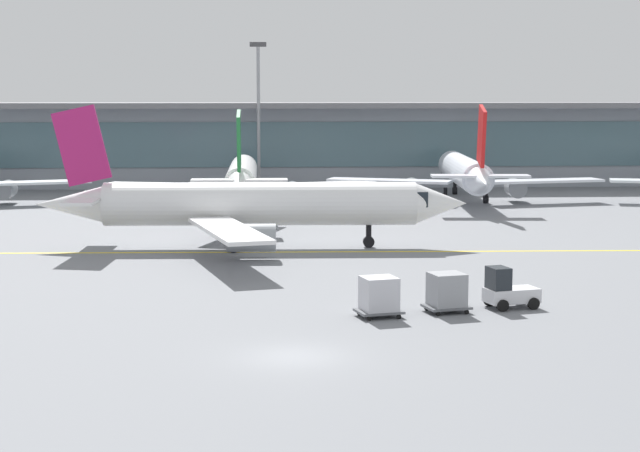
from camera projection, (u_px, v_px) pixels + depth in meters
ground_plane at (294, 356)px, 42.49m from camera, size 400.00×400.00×0.00m
taxiway_centreline_stripe at (261, 252)px, 70.36m from camera, size 109.96×3.79×0.01m
terminal_concourse at (270, 143)px, 120.70m from camera, size 173.53×11.00×9.60m
gate_airplane_2 at (242, 176)px, 99.50m from camera, size 26.09×27.96×9.29m
gate_airplane_3 at (464, 173)px, 102.62m from camera, size 27.17×29.29×9.70m
taxiing_regional_jet at (255, 205)px, 71.96m from camera, size 29.88×27.82×9.91m
baggage_tug at (508, 290)px, 51.92m from camera, size 2.86×2.14×2.10m
cargo_dolly_lead at (447, 291)px, 50.90m from camera, size 2.43×2.07×1.94m
cargo_dolly_trailing at (379, 295)px, 49.84m from camera, size 2.43×2.07×1.94m
apron_light_mast_1 at (258, 111)px, 113.35m from camera, size 1.80×0.36×16.15m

